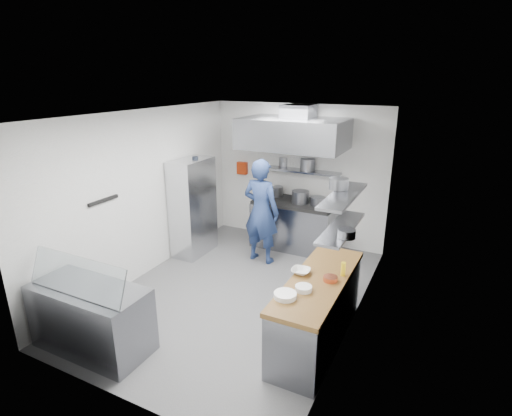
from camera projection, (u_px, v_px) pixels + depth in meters
The scene contains 36 objects.
floor at pixel (239, 292), 6.39m from camera, with size 5.00×5.00×0.00m, color #48484A.
ceiling at pixel (237, 114), 5.51m from camera, with size 5.00×5.00×0.00m, color silver.
wall_back at pixel (298, 175), 8.07m from camera, with size 3.60×0.02×2.80m, color white.
wall_front at pixel (112, 284), 3.83m from camera, with size 3.60×0.02×2.80m, color white.
wall_left at pixel (145, 195), 6.71m from camera, with size 5.00×0.02×2.80m, color white.
wall_right at pixel (359, 230), 5.19m from camera, with size 5.00×0.02×2.80m, color white.
gas_range at pixel (294, 225), 7.99m from camera, with size 1.60×0.80×0.90m, color gray.
cooktop at pixel (295, 203), 7.84m from camera, with size 1.57×0.78×0.06m, color black.
stock_pot_left at pixel (277, 191), 8.14m from camera, with size 0.25×0.25×0.20m, color slate.
stock_pot_mid at pixel (300, 197), 7.70m from camera, with size 0.33×0.33×0.24m, color slate.
stock_pot_right at pixel (318, 201), 7.57m from camera, with size 0.28×0.28×0.16m, color slate.
over_range_shelf at pixel (300, 171), 7.86m from camera, with size 1.60×0.30×0.04m, color gray.
shelf_pot_a at pixel (284, 161), 8.20m from camera, with size 0.23×0.23×0.18m, color slate.
shelf_pot_b at pixel (308, 165), 7.80m from camera, with size 0.29×0.29×0.22m, color slate.
extractor_hood at pixel (293, 134), 7.26m from camera, with size 1.90×1.15×0.55m, color gray.
hood_duct at pixel (298, 111), 7.33m from camera, with size 0.55×0.55×0.24m, color slate.
red_firebox at pixel (242, 168), 8.55m from camera, with size 0.22×0.10×0.26m, color #B52F0E.
chef at pixel (261, 211), 7.22m from camera, with size 0.70×0.46×1.93m, color navy.
wire_rack at pixel (193, 207), 7.58m from camera, with size 0.50×0.90×1.85m, color silver.
rack_bin_a at pixel (193, 214), 7.61m from camera, with size 0.16×0.20×0.18m, color white.
rack_bin_b at pixel (205, 183), 7.84m from camera, with size 0.14×0.18×0.16m, color yellow.
rack_jar at pixel (195, 161), 7.35m from camera, with size 0.11×0.11×0.18m, color black.
knife_strip at pixel (103, 200), 5.89m from camera, with size 0.04×0.55×0.05m, color black.
prep_counter_base at pixel (317, 312), 5.12m from camera, with size 0.62×2.00×0.84m, color gray.
prep_counter_top at pixel (319, 281), 4.98m from camera, with size 0.65×2.04×0.06m, color brown.
plate_stack_a at pixel (285, 295), 4.53m from camera, with size 0.26×0.26×0.06m, color white.
plate_stack_b at pixel (304, 288), 4.68m from camera, with size 0.20×0.20×0.06m, color white.
copper_pan at pixel (330, 279), 4.90m from camera, with size 0.18×0.18×0.06m, color #D9643D.
squeeze_bottle at pixel (343, 269), 5.02m from camera, with size 0.06×0.06×0.18m, color yellow.
mixing_bowl at pixel (301, 271), 5.09m from camera, with size 0.24×0.24×0.06m, color white.
wall_shelf_lower at pixel (341, 228), 4.97m from camera, with size 0.30×1.30×0.04m, color gray.
wall_shelf_upper at pixel (344, 196), 4.84m from camera, with size 0.30×1.30×0.04m, color gray.
shelf_pot_c at pixel (347, 234), 4.60m from camera, with size 0.21×0.21×0.10m, color slate.
shelf_pot_d at pixel (339, 184), 5.02m from camera, with size 0.24×0.24×0.14m, color slate.
display_case at pixel (92, 318), 4.98m from camera, with size 1.50×0.70×0.85m, color gray.
display_glass at pixel (76, 276), 4.68m from camera, with size 1.47×0.02×0.45m, color silver.
Camera 1 is at (2.76, -4.92, 3.30)m, focal length 28.00 mm.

